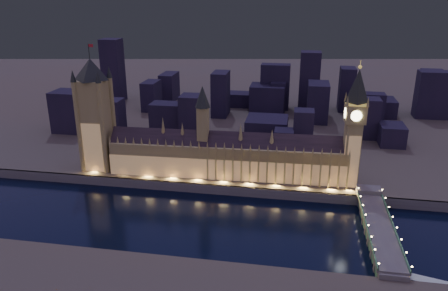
% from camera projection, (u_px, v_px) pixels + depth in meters
% --- Properties ---
extents(ground_plane, '(2000.00, 2000.00, 0.00)m').
position_uv_depth(ground_plane, '(205.00, 218.00, 324.01)').
color(ground_plane, black).
rests_on(ground_plane, ground).
extents(north_bank, '(2000.00, 960.00, 8.00)m').
position_uv_depth(north_bank, '(264.00, 78.00, 804.54)').
color(north_bank, '#484640').
rests_on(north_bank, ground).
extents(embankment_wall, '(2000.00, 2.50, 8.00)m').
position_uv_depth(embankment_wall, '(215.00, 189.00, 360.65)').
color(embankment_wall, '#544D52').
rests_on(embankment_wall, ground).
extents(palace_of_westminster, '(202.00, 27.09, 78.00)m').
position_uv_depth(palace_of_westminster, '(225.00, 156.00, 371.47)').
color(palace_of_westminster, olive).
rests_on(palace_of_westminster, north_bank).
extents(victoria_tower, '(31.68, 31.68, 109.68)m').
position_uv_depth(victoria_tower, '(95.00, 109.00, 378.02)').
color(victoria_tower, olive).
rests_on(victoria_tower, north_bank).
extents(elizabeth_tower, '(18.00, 18.00, 101.80)m').
position_uv_depth(elizabeth_tower, '(355.00, 118.00, 342.06)').
color(elizabeth_tower, olive).
rests_on(elizabeth_tower, north_bank).
extents(westminster_bridge, '(18.69, 113.00, 15.90)m').
position_uv_depth(westminster_bridge, '(378.00, 228.00, 299.07)').
color(westminster_bridge, '#544D52').
rests_on(westminster_bridge, ground).
extents(river_boat, '(48.81, 22.69, 4.50)m').
position_uv_depth(river_boat, '(428.00, 285.00, 248.61)').
color(river_boat, '#544D52').
rests_on(river_boat, ground).
extents(city_backdrop, '(469.92, 215.63, 87.08)m').
position_uv_depth(city_backdrop, '(270.00, 99.00, 538.67)').
color(city_backdrop, black).
rests_on(city_backdrop, north_bank).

